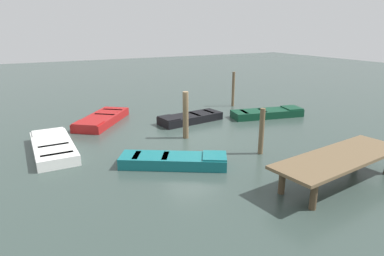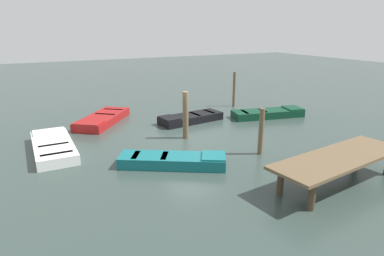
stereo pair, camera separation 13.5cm
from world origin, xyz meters
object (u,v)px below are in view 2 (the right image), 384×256
(rowboat_black, at_px, (191,118))
(mooring_piling_near_left, at_px, (186,115))
(rowboat_dark_green, at_px, (268,113))
(rowboat_white, at_px, (53,146))
(rowboat_teal, at_px, (173,160))
(rowboat_red, at_px, (103,119))
(mooring_piling_mid_left, at_px, (234,89))
(dock_segment, at_px, (339,160))
(mooring_piling_near_right, at_px, (261,132))

(rowboat_black, bearing_deg, mooring_piling_near_left, 50.90)
(rowboat_dark_green, bearing_deg, rowboat_white, -166.42)
(rowboat_teal, distance_m, rowboat_white, 5.19)
(rowboat_black, bearing_deg, rowboat_red, -32.39)
(rowboat_dark_green, xyz_separation_m, mooring_piling_mid_left, (0.21, -3.14, 0.88))
(rowboat_dark_green, distance_m, rowboat_red, 9.10)
(dock_segment, distance_m, mooring_piling_near_left, 6.78)
(mooring_piling_near_left, bearing_deg, rowboat_black, -121.85)
(rowboat_black, xyz_separation_m, rowboat_dark_green, (-4.35, 1.11, -0.00))
(rowboat_dark_green, distance_m, rowboat_teal, 8.49)
(mooring_piling_near_right, height_order, mooring_piling_near_left, mooring_piling_near_left)
(mooring_piling_mid_left, distance_m, mooring_piling_near_right, 8.37)
(rowboat_dark_green, bearing_deg, mooring_piling_near_right, -120.53)
(mooring_piling_near_left, bearing_deg, dock_segment, 109.72)
(mooring_piling_near_left, bearing_deg, rowboat_teal, 55.67)
(rowboat_white, bearing_deg, mooring_piling_near_left, -99.94)
(rowboat_red, xyz_separation_m, mooring_piling_near_right, (-4.55, 7.40, 0.71))
(mooring_piling_near_left, bearing_deg, mooring_piling_near_right, 119.10)
(rowboat_dark_green, height_order, mooring_piling_near_left, mooring_piling_near_left)
(rowboat_black, xyz_separation_m, mooring_piling_near_left, (1.42, 2.28, 0.85))
(mooring_piling_near_right, bearing_deg, rowboat_black, -86.47)
(dock_segment, distance_m, mooring_piling_near_right, 3.28)
(rowboat_dark_green, height_order, mooring_piling_mid_left, mooring_piling_mid_left)
(rowboat_teal, bearing_deg, dock_segment, -11.04)
(rowboat_white, distance_m, mooring_piling_mid_left, 11.64)
(rowboat_teal, xyz_separation_m, mooring_piling_near_left, (-1.81, -2.66, 0.85))
(dock_segment, xyz_separation_m, rowboat_dark_green, (-3.48, -7.55, -0.62))
(rowboat_black, height_order, mooring_piling_near_left, mooring_piling_near_left)
(rowboat_red, height_order, mooring_piling_near_left, mooring_piling_near_left)
(rowboat_red, distance_m, mooring_piling_mid_left, 8.40)
(rowboat_black, relative_size, mooring_piling_near_left, 1.68)
(mooring_piling_mid_left, height_order, mooring_piling_near_left, mooring_piling_mid_left)
(rowboat_white, xyz_separation_m, mooring_piling_mid_left, (-11.11, -3.36, 0.88))
(rowboat_red, distance_m, rowboat_white, 4.31)
(rowboat_red, distance_m, mooring_piling_near_left, 5.16)
(rowboat_white, bearing_deg, dock_segment, -133.36)
(dock_segment, bearing_deg, rowboat_red, -71.09)
(rowboat_white, height_order, mooring_piling_near_right, mooring_piling_near_right)
(rowboat_black, bearing_deg, mooring_piling_near_right, 86.29)
(dock_segment, bearing_deg, rowboat_black, -90.89)
(rowboat_dark_green, xyz_separation_m, rowboat_teal, (7.58, 3.83, 0.00))
(rowboat_red, relative_size, mooring_piling_near_left, 1.88)
(dock_segment, relative_size, rowboat_red, 1.31)
(rowboat_teal, height_order, mooring_piling_near_right, mooring_piling_near_right)
(rowboat_red, relative_size, mooring_piling_near_right, 2.16)
(rowboat_white, height_order, mooring_piling_near_left, mooring_piling_near_left)
(rowboat_teal, bearing_deg, rowboat_red, 129.28)
(dock_segment, height_order, rowboat_dark_green, dock_segment)
(mooring_piling_mid_left, bearing_deg, rowboat_red, 0.34)
(mooring_piling_mid_left, distance_m, mooring_piling_near_left, 7.03)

